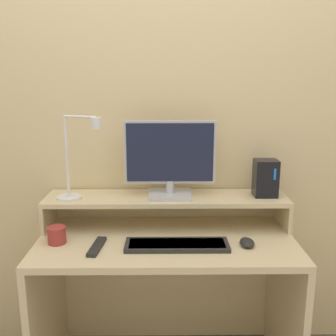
{
  "coord_description": "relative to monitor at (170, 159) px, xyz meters",
  "views": [
    {
      "loc": [
        -0.01,
        -1.39,
        1.44
      ],
      "look_at": [
        0.01,
        0.31,
        1.04
      ],
      "focal_mm": 42.0,
      "sensor_mm": 36.0,
      "label": 1
    }
  ],
  "objects": [
    {
      "name": "mouse",
      "position": [
        0.33,
        -0.23,
        -0.32
      ],
      "size": [
        0.06,
        0.09,
        0.03
      ],
      "color": "black",
      "rests_on": "desk"
    },
    {
      "name": "keyboard",
      "position": [
        0.03,
        -0.24,
        -0.33
      ],
      "size": [
        0.45,
        0.14,
        0.02
      ],
      "color": "#282828",
      "rests_on": "desk"
    },
    {
      "name": "wall_back",
      "position": [
        -0.02,
        0.16,
        0.2
      ],
      "size": [
        6.0,
        0.05,
        2.5
      ],
      "color": "beige",
      "rests_on": "ground_plane"
    },
    {
      "name": "router_dock",
      "position": [
        0.46,
        0.0,
        -0.1
      ],
      "size": [
        0.11,
        0.1,
        0.18
      ],
      "color": "black",
      "rests_on": "monitor_shelf"
    },
    {
      "name": "desk",
      "position": [
        -0.02,
        -0.16,
        -0.55
      ],
      "size": [
        1.17,
        0.55,
        0.72
      ],
      "color": "beige",
      "rests_on": "ground_plane"
    },
    {
      "name": "monitor_shelf",
      "position": [
        -0.02,
        -0.0,
        -0.21
      ],
      "size": [
        1.17,
        0.24,
        0.15
      ],
      "color": "beige",
      "rests_on": "desk"
    },
    {
      "name": "monitor",
      "position": [
        0.0,
        0.0,
        0.0
      ],
      "size": [
        0.43,
        0.17,
        0.37
      ],
      "color": "#BCBCC1",
      "rests_on": "monitor_shelf"
    },
    {
      "name": "desk_lamp",
      "position": [
        -0.43,
        -0.05,
        -0.02
      ],
      "size": [
        0.23,
        0.13,
        0.4
      ],
      "color": "silver",
      "rests_on": "monitor_shelf"
    },
    {
      "name": "remote_control",
      "position": [
        -0.32,
        -0.26,
        -0.33
      ],
      "size": [
        0.06,
        0.19,
        0.02
      ],
      "color": "black",
      "rests_on": "desk"
    },
    {
      "name": "mug",
      "position": [
        -0.5,
        -0.2,
        -0.3
      ],
      "size": [
        0.08,
        0.08,
        0.08
      ],
      "color": "#9E332D",
      "rests_on": "desk"
    }
  ]
}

